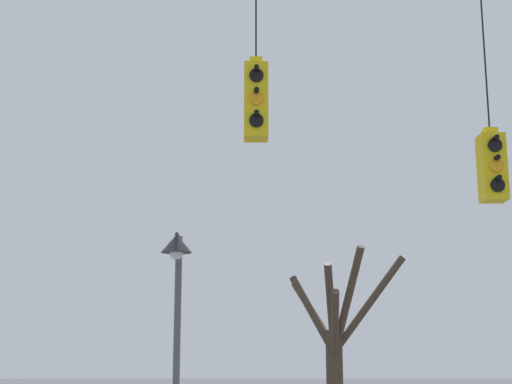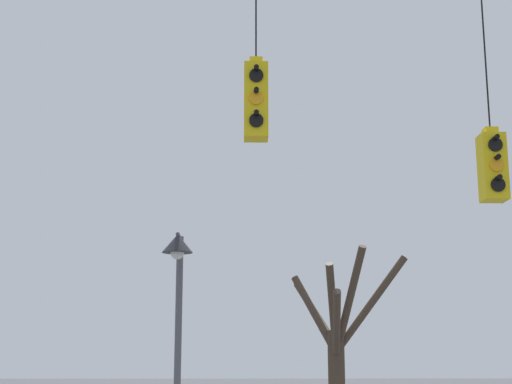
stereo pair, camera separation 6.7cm
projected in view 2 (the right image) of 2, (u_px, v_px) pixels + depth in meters
traffic_light_near_right_pole at (256, 100)px, 11.18m from camera, size 0.34×0.58×2.24m
traffic_light_over_intersection at (492, 165)px, 11.05m from camera, size 0.34×0.58×3.08m
street_lamp at (178, 289)px, 13.28m from camera, size 0.52×0.90×4.31m
bare_tree at (337, 354)px, 16.62m from camera, size 2.52×3.72×4.49m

